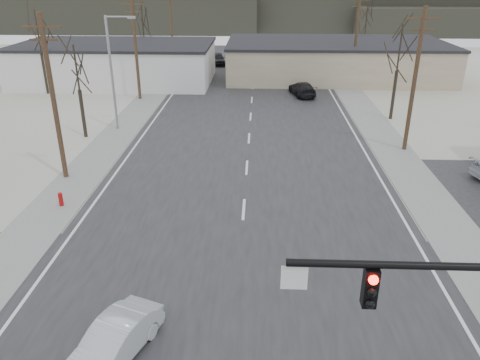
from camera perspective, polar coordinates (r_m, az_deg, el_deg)
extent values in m
plane|color=silver|center=(19.15, -0.40, -14.88)|extent=(140.00, 140.00, 0.00)
cube|color=#252427|center=(32.20, 0.88, 2.19)|extent=(18.00, 110.00, 0.05)
cube|color=#252427|center=(19.14, -0.40, -14.84)|extent=(90.00, 10.00, 0.04)
cube|color=gray|center=(38.58, -14.91, 5.14)|extent=(3.00, 90.00, 0.06)
cube|color=gray|center=(38.17, 17.27, 4.65)|extent=(3.00, 90.00, 0.06)
cylinder|color=black|center=(11.52, 27.26, -9.42)|extent=(8.40, 0.18, 0.18)
cube|color=black|center=(11.10, 15.58, -12.46)|extent=(0.32, 0.30, 1.00)
sphere|color=#FF0C05|center=(10.78, 15.95, -11.63)|extent=(0.22, 0.22, 0.22)
cube|color=silver|center=(10.72, 6.63, -11.76)|extent=(0.60, 0.04, 0.60)
cylinder|color=#A50C0C|center=(27.92, -20.98, -2.38)|extent=(0.24, 0.24, 0.70)
sphere|color=#A50C0C|center=(27.75, -21.10, -1.64)|extent=(0.24, 0.24, 0.24)
cube|color=silver|center=(58.22, -14.79, 13.51)|extent=(22.00, 12.00, 4.20)
cube|color=black|center=(57.88, -15.03, 15.70)|extent=(22.30, 12.30, 0.30)
cube|color=#B8A88C|center=(60.43, 11.51, 14.08)|extent=(26.00, 14.00, 4.00)
cube|color=black|center=(60.11, 11.69, 16.10)|extent=(26.30, 14.30, 0.30)
cylinder|color=#4F3B24|center=(30.35, -21.77, 8.99)|extent=(0.30, 0.30, 10.00)
cube|color=#4F3B24|center=(29.66, -23.05, 16.80)|extent=(2.20, 0.12, 0.12)
cube|color=#4F3B24|center=(29.74, -22.83, 15.48)|extent=(1.60, 0.12, 0.12)
cylinder|color=#4F3B24|center=(48.95, -12.58, 15.29)|extent=(0.30, 0.30, 10.00)
cube|color=#4F3B24|center=(48.52, -13.05, 20.18)|extent=(2.20, 0.12, 0.12)
cube|color=#4F3B24|center=(48.57, -12.97, 19.36)|extent=(1.60, 0.12, 0.12)
cylinder|color=#4F3B24|center=(68.34, -8.36, 17.96)|extent=(0.30, 0.30, 10.00)
cube|color=#4F3B24|center=(68.07, -8.55, 20.89)|extent=(1.60, 0.12, 0.12)
cylinder|color=#4F3B24|center=(35.29, 20.47, 11.11)|extent=(0.30, 0.30, 10.00)
cube|color=#4F3B24|center=(34.69, 21.52, 17.85)|extent=(2.20, 0.12, 0.12)
cube|color=#4F3B24|center=(34.76, 21.33, 16.71)|extent=(1.60, 0.12, 0.12)
cylinder|color=#4F3B24|center=(56.35, 13.94, 16.27)|extent=(0.30, 0.30, 10.00)
cube|color=#4F3B24|center=(55.98, 14.39, 20.51)|extent=(2.20, 0.12, 0.12)
cube|color=#4F3B24|center=(56.02, 14.31, 19.80)|extent=(1.60, 0.12, 0.12)
cylinder|color=gray|center=(39.42, -15.36, 12.24)|extent=(0.20, 0.20, 9.00)
cylinder|color=gray|center=(38.53, -14.61, 18.71)|extent=(2.00, 0.12, 0.12)
cube|color=gray|center=(38.26, -13.09, 18.74)|extent=(0.60, 0.25, 0.18)
cylinder|color=#32271E|center=(38.83, -18.61, 7.67)|extent=(0.28, 0.28, 3.75)
cylinder|color=#32271E|center=(38.09, -19.29, 12.53)|extent=(0.14, 0.14, 3.75)
cylinder|color=#32271E|center=(43.66, 18.21, 9.79)|extent=(0.28, 0.28, 4.25)
cylinder|color=#32271E|center=(42.95, 18.88, 14.72)|extent=(0.14, 0.14, 4.25)
cylinder|color=#32271E|center=(63.39, -11.48, 14.77)|extent=(0.28, 0.28, 4.50)
cylinder|color=#32271E|center=(62.89, -11.80, 18.40)|extent=(0.14, 0.14, 4.50)
cylinder|color=#32271E|center=(69.10, 14.78, 15.00)|extent=(0.28, 0.28, 4.00)
cylinder|color=#32271E|center=(68.67, 15.11, 17.96)|extent=(0.14, 0.14, 4.00)
cylinder|color=#32271E|center=(54.78, -22.72, 12.00)|extent=(0.28, 0.28, 4.50)
cylinder|color=#32271E|center=(54.20, -23.42, 16.16)|extent=(0.14, 0.14, 4.50)
cube|color=#333026|center=(113.01, -16.99, 18.81)|extent=(70.00, 18.00, 7.00)
cube|color=#333026|center=(112.03, 10.31, 19.90)|extent=(80.00, 18.00, 9.00)
imported|color=#B7BEC3|center=(17.07, -15.14, -18.49)|extent=(2.82, 4.36, 1.36)
imported|color=black|center=(50.46, 7.61, 10.97)|extent=(2.93, 5.14, 1.40)
imported|color=black|center=(67.68, -2.74, 14.56)|extent=(2.59, 4.88, 1.58)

